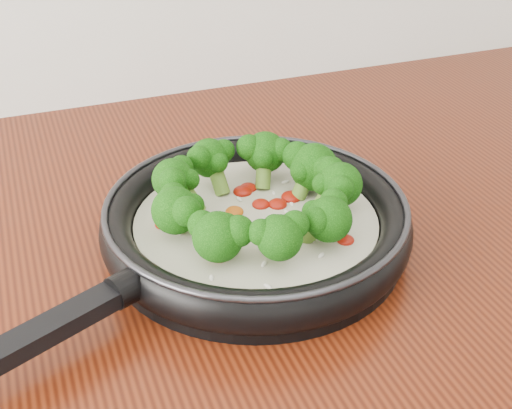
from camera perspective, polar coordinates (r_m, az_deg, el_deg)
name	(u,v)px	position (r m, az deg, el deg)	size (l,w,h in m)	color
skillet	(255,219)	(0.70, -0.13, -1.22)	(0.52, 0.42, 0.09)	black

